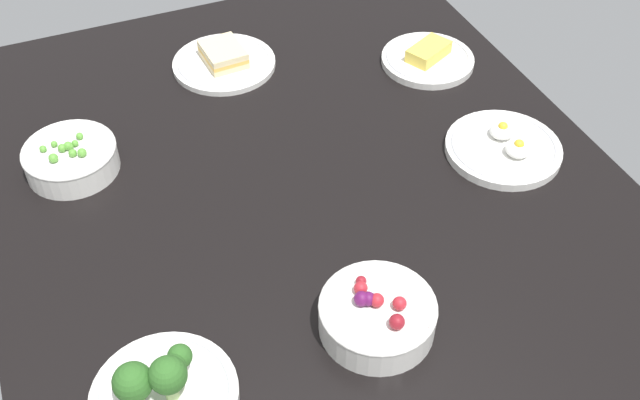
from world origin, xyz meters
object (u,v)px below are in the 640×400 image
object	(u,v)px
bowl_peas	(71,158)
plate_eggs	(504,147)
plate_sandwich	(224,61)
bowl_berries	(377,315)
plate_cheese	(428,58)
plate_broccoli	(162,390)

from	to	relation	value
bowl_peas	plate_eggs	distance (cm)	72.68
plate_sandwich	bowl_berries	world-z (taller)	bowl_berries
bowl_peas	plate_sandwich	world-z (taller)	bowl_peas
bowl_berries	plate_eggs	bearing A→B (deg)	124.44
plate_sandwich	plate_eggs	size ratio (longest dim) A/B	1.01
plate_cheese	bowl_berries	bearing A→B (deg)	-34.61
plate_cheese	plate_broccoli	distance (cm)	85.07
bowl_peas	plate_broccoli	bearing A→B (deg)	3.44
plate_cheese	plate_eggs	world-z (taller)	plate_eggs
plate_broccoli	plate_cheese	bearing A→B (deg)	128.63
plate_sandwich	plate_cheese	bearing A→B (deg)	68.68
plate_cheese	plate_eggs	xyz separation A→B (cm)	(28.60, -0.78, -0.04)
plate_cheese	bowl_berries	size ratio (longest dim) A/B	1.13
bowl_peas	bowl_berries	bearing A→B (deg)	33.80
bowl_berries	plate_cheese	bearing A→B (deg)	145.39
plate_cheese	bowl_berries	xyz separation A→B (cm)	(53.30, -36.78, 1.62)
plate_cheese	plate_eggs	distance (cm)	28.62
plate_cheese	plate_sandwich	distance (cm)	39.76
plate_eggs	bowl_peas	bearing A→B (deg)	-109.28
plate_cheese	plate_sandwich	bearing A→B (deg)	-111.32
bowl_peas	plate_broccoli	size ratio (longest dim) A/B	0.82
plate_cheese	plate_eggs	bearing A→B (deg)	-1.56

